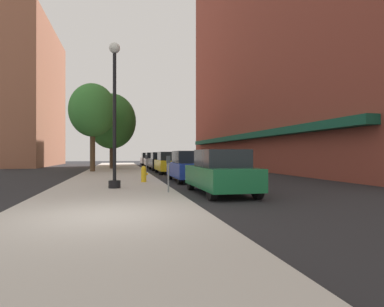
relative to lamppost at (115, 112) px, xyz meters
The scene contains 17 objects.
ground_plane 13.09m from the lamppost, 72.24° to the left, with size 90.00×90.00×0.00m, color #232326.
sidewalk_slab 13.46m from the lamppost, 90.56° to the left, with size 4.80×50.00×0.12m, color #B7B2A8.
building_right_brick 24.01m from the lamppost, 47.27° to the left, with size 6.80×40.00×26.14m.
building_far_background 33.49m from the lamppost, 109.71° to the left, with size 6.80×18.00×17.54m.
lamppost is the anchor object (origin of this frame).
fire_hydrant 3.95m from the lamppost, 62.09° to the left, with size 0.33×0.26×0.79m.
parking_meter_near 8.67m from the lamppost, 76.74° to the left, with size 0.14×0.09×1.31m.
parking_meter_far 3.52m from the lamppost, 44.74° to the right, with size 0.14×0.09×1.31m.
tree_near 18.23m from the lamppost, 91.76° to the left, with size 4.54×4.54×7.12m.
tree_mid 13.50m from the lamppost, 98.22° to the left, with size 3.67×3.67×6.97m.
tree_far 23.84m from the lamppost, 91.74° to the left, with size 5.15×5.15×7.89m.
car_green 4.95m from the lamppost, 26.74° to the right, with size 1.80×4.30×1.66m.
car_blue 5.88m from the lamppost, 43.92° to the left, with size 1.80×4.30×1.66m.
car_yellow 11.98m from the lamppost, 70.74° to the left, with size 1.80×4.30×1.66m.
car_black 17.35m from the lamppost, 76.98° to the left, with size 1.80×4.30×1.66m.
car_white 23.62m from the lamppost, 80.52° to the left, with size 1.80×4.30×1.66m.
car_silver 30.62m from the lamppost, 82.71° to the left, with size 1.80×4.30×1.66m.
Camera 1 is at (0.35, -7.54, 1.50)m, focal length 30.26 mm.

